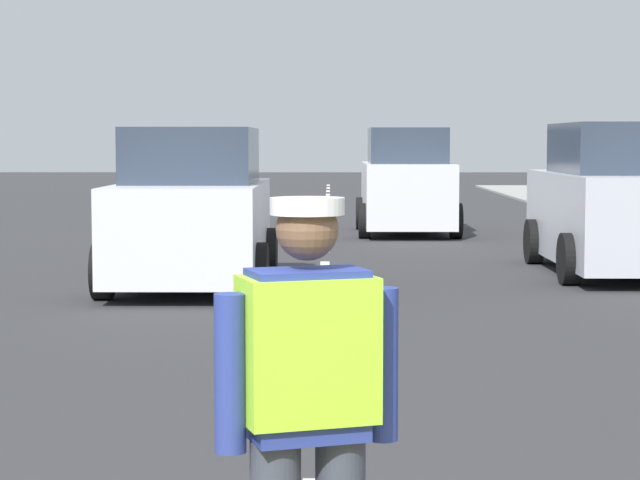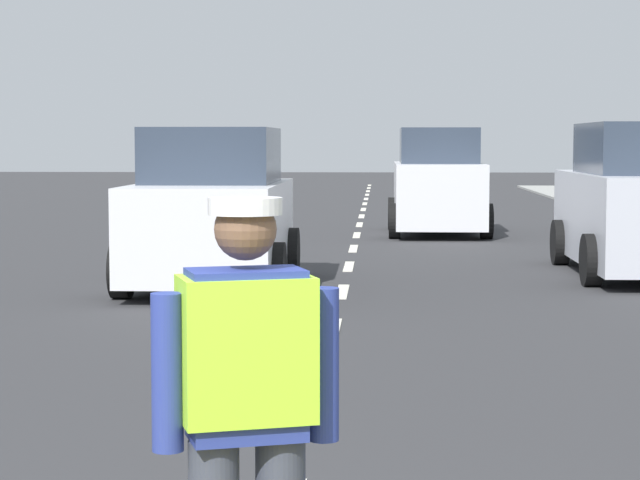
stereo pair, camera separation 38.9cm
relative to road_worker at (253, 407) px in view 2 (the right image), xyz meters
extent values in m
plane|color=#333335|center=(-0.02, 19.92, -0.93)|extent=(96.00, 96.00, 0.00)
cube|color=silver|center=(-0.02, 4.62, -0.93)|extent=(0.14, 1.40, 0.01)
cube|color=silver|center=(-0.02, 7.62, -0.93)|extent=(0.14, 1.40, 0.01)
cube|color=silver|center=(-0.02, 10.62, -0.93)|extent=(0.14, 1.40, 0.01)
cube|color=silver|center=(-0.02, 13.62, -0.93)|extent=(0.14, 1.40, 0.01)
cube|color=silver|center=(-0.02, 16.62, -0.93)|extent=(0.14, 1.40, 0.01)
cube|color=silver|center=(-0.02, 19.62, -0.93)|extent=(0.14, 1.40, 0.01)
cube|color=silver|center=(-0.02, 22.62, -0.93)|extent=(0.14, 1.40, 0.01)
cube|color=silver|center=(-0.02, 25.62, -0.93)|extent=(0.14, 1.40, 0.01)
cube|color=silver|center=(-0.02, 28.62, -0.93)|extent=(0.14, 1.40, 0.01)
cube|color=silver|center=(-0.02, 31.62, -0.93)|extent=(0.14, 1.40, 0.01)
cube|color=silver|center=(-0.02, 34.62, -0.93)|extent=(0.14, 1.40, 0.01)
cube|color=silver|center=(-0.02, 37.62, -0.93)|extent=(0.14, 1.40, 0.01)
cube|color=silver|center=(-0.02, 40.62, -0.93)|extent=(0.14, 1.40, 0.01)
cube|color=silver|center=(-0.02, 43.62, -0.93)|extent=(0.14, 1.40, 0.01)
cube|color=silver|center=(-0.02, 46.62, -0.93)|extent=(0.14, 1.40, 0.01)
cube|color=navy|center=(-0.02, -0.01, 0.19)|extent=(0.46, 0.35, 0.60)
cube|color=#A5EA33|center=(-0.02, -0.01, 0.21)|extent=(0.52, 0.41, 0.51)
cylinder|color=navy|center=(-0.29, -0.10, 0.14)|extent=(0.11, 0.11, 0.55)
cylinder|color=navy|center=(0.25, 0.07, 0.14)|extent=(0.11, 0.11, 0.55)
sphere|color=brown|center=(-0.02, -0.01, 0.63)|extent=(0.22, 0.22, 0.22)
cylinder|color=silver|center=(-0.02, -0.01, 0.71)|extent=(0.26, 0.26, 0.06)
cylinder|color=black|center=(3.16, 14.11, -0.59)|extent=(0.22, 0.68, 0.68)
cylinder|color=black|center=(3.16, 11.39, -0.59)|extent=(0.22, 0.68, 0.68)
cube|color=silver|center=(-1.70, 11.07, -0.17)|extent=(1.79, 3.81, 1.15)
cube|color=#2D3847|center=(-1.70, 11.16, 0.75)|extent=(1.58, 2.10, 0.70)
cylinder|color=black|center=(-0.79, 9.89, -0.59)|extent=(0.22, 0.68, 0.68)
cylinder|color=black|center=(-2.62, 9.89, -0.59)|extent=(0.22, 0.68, 0.68)
cylinder|color=black|center=(-0.79, 12.25, -0.59)|extent=(0.22, 0.68, 0.68)
cylinder|color=black|center=(-2.62, 12.25, -0.59)|extent=(0.22, 0.68, 0.68)
cube|color=silver|center=(1.59, 20.05, -0.13)|extent=(1.71, 3.81, 1.25)
cube|color=#2D3847|center=(1.59, 19.96, 0.85)|extent=(1.51, 2.10, 0.70)
cylinder|color=black|center=(0.71, 21.23, -0.59)|extent=(0.22, 0.68, 0.68)
cylinder|color=black|center=(2.47, 21.23, -0.59)|extent=(0.22, 0.68, 0.68)
cylinder|color=black|center=(0.71, 18.87, -0.59)|extent=(0.22, 0.68, 0.68)
cylinder|color=black|center=(2.47, 18.87, -0.59)|extent=(0.22, 0.68, 0.68)
camera|label=1|loc=(0.06, -4.18, 0.93)|focal=67.61mm
camera|label=2|loc=(0.45, -4.16, 0.93)|focal=67.61mm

